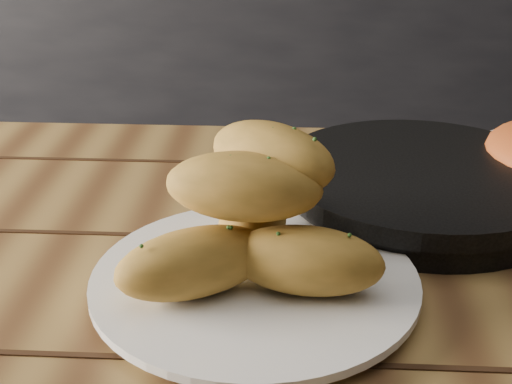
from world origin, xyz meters
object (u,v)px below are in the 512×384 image
at_px(plate, 255,283).
at_px(skillet, 423,184).
at_px(table, 399,384).
at_px(bread_rolls, 253,218).

bearing_deg(plate, skillet, 47.69).
bearing_deg(table, plate, -179.33).
distance_m(bread_rolls, skillet, 0.27).
relative_size(plate, bread_rolls, 1.23).
xyz_separation_m(plate, skillet, (0.18, 0.19, 0.01)).
relative_size(plate, skillet, 0.64).
bearing_deg(bread_rolls, skillet, 47.07).
bearing_deg(plate, bread_rolls, 117.07).
relative_size(bread_rolls, skillet, 0.52).
distance_m(plate, bread_rolls, 0.06).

